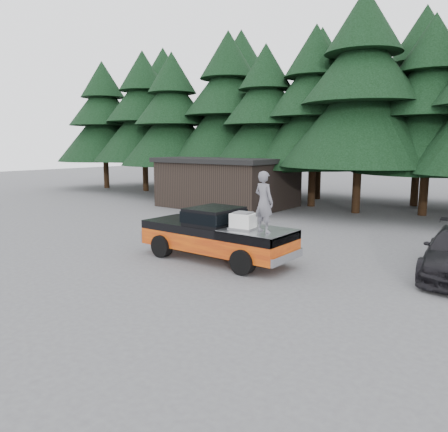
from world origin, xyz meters
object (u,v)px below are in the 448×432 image
Objects in this scene: man_on_bed at (264,202)px; pickup_truck at (216,242)px; utility_building at (228,182)px; air_compressor at (243,222)px.

pickup_truck is at bearing 5.11° from man_on_bed.
pickup_truck is at bearing -54.55° from utility_building.
air_compressor is at bearing -9.14° from pickup_truck.
pickup_truck is 1.64m from air_compressor.
utility_building reaches higher than air_compressor.
pickup_truck is at bearing 164.11° from air_compressor.
man_on_bed is at bearing -48.51° from utility_building.
man_on_bed is 15.48m from utility_building.
air_compressor is 1.11m from man_on_bed.
man_on_bed reaches higher than pickup_truck.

